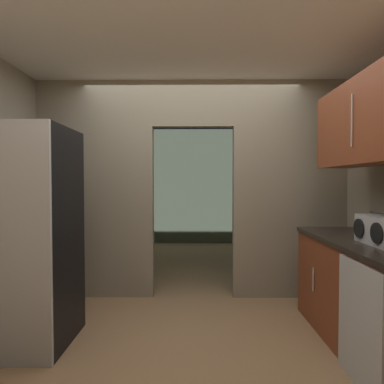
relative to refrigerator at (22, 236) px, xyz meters
name	(u,v)px	position (x,y,z in m)	size (l,w,h in m)	color
ground	(190,348)	(1.41, -0.07, -0.91)	(20.00, 20.00, 0.00)	#93704C
kitchen_overhead_slab	(190,49)	(1.41, 0.30, 1.68)	(4.04, 6.45, 0.06)	silver
kitchen_partition	(191,184)	(1.41, 1.16, 0.44)	(3.64, 0.12, 2.56)	gray
adjoining_room_shell	(193,187)	(1.41, 3.48, 0.37)	(3.64, 3.50, 2.56)	slate
refrigerator	(22,236)	(0.00, 0.00, 0.00)	(0.81, 0.74, 1.82)	black
lower_cabinet_run	(372,296)	(2.89, -0.08, -0.46)	(0.69, 1.67, 0.89)	brown
dishwasher	(359,325)	(2.55, -0.55, -0.50)	(0.02, 0.56, 0.83)	#B7BABC
upper_cabinet_counterside	(375,120)	(2.89, -0.08, 0.95)	(0.36, 1.50, 0.70)	brown
boombox	(380,231)	(2.85, -0.24, 0.09)	(0.20, 0.42, 0.25)	#B2B2B7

